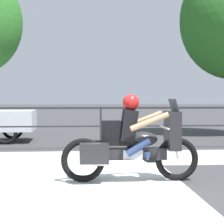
{
  "coord_description": "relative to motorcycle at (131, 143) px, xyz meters",
  "views": [
    {
      "loc": [
        -0.62,
        -6.85,
        1.5
      ],
      "look_at": [
        0.09,
        2.21,
        1.14
      ],
      "focal_mm": 70.0,
      "sensor_mm": 36.0,
      "label": 1
    }
  ],
  "objects": [
    {
      "name": "motorcycle",
      "position": [
        0.0,
        0.0,
        0.0
      ],
      "size": [
        2.39,
        0.76,
        1.51
      ],
      "rotation": [
        0.0,
        0.0,
        -0.01
      ],
      "color": "black",
      "rests_on": "ground"
    },
    {
      "name": "crosswalk_band",
      "position": [
        -0.89,
        -0.79,
        -0.67
      ],
      "size": [
        3.5,
        6.0,
        0.01
      ],
      "primitive_type": "cube",
      "color": "silver",
      "rests_on": "ground"
    },
    {
      "name": "sidewalk_band",
      "position": [
        -0.29,
        2.81,
        -0.67
      ],
      "size": [
        44.0,
        2.4,
        0.01
      ],
      "primitive_type": "cube",
      "color": "#B7B2A8",
      "rests_on": "ground"
    },
    {
      "name": "fence_railing",
      "position": [
        -0.29,
        4.35,
        0.25
      ],
      "size": [
        36.0,
        0.05,
        1.17
      ],
      "color": "#232326",
      "rests_on": "ground"
    },
    {
      "name": "ground_plane",
      "position": [
        -0.29,
        -0.59,
        -0.67
      ],
      "size": [
        120.0,
        120.0,
        0.0
      ],
      "primitive_type": "plane",
      "color": "#38383A"
    }
  ]
}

